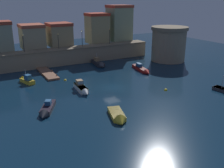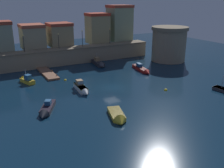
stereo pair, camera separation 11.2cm
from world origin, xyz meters
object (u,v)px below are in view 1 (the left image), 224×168
at_px(quay_lamp_3, 110,34).
at_px(mooring_buoy_0, 65,80).
at_px(moored_boat_2, 47,109).
at_px(moored_boat_4, 26,80).
at_px(mooring_buoy_1, 166,90).
at_px(quay_lamp_0, 23,41).
at_px(moored_boat_6, 118,117).
at_px(quay_lamp_2, 82,36).
at_px(fortress_tower, 169,44).
at_px(moored_boat_0, 98,63).
at_px(quay_lamp_1, 58,39).
at_px(moored_boat_3, 142,69).
at_px(moored_boat_1, 82,88).

bearing_deg(quay_lamp_3, mooring_buoy_0, -143.01).
distance_m(moored_boat_2, moored_boat_4, 14.57).
distance_m(moored_boat_4, mooring_buoy_1, 25.33).
bearing_deg(quay_lamp_0, moored_boat_6, -80.39).
distance_m(quay_lamp_2, moored_boat_6, 32.80).
xyz_separation_m(fortress_tower, mooring_buoy_0, (-27.67, -2.99, -4.21)).
distance_m(quay_lamp_2, moored_boat_0, 7.85).
height_order(quay_lamp_0, mooring_buoy_0, quay_lamp_0).
xyz_separation_m(quay_lamp_0, moored_boat_4, (-2.01, -9.99, -5.63)).
height_order(quay_lamp_0, quay_lamp_1, quay_lamp_0).
distance_m(fortress_tower, mooring_buoy_1, 22.43).
bearing_deg(mooring_buoy_0, quay_lamp_3, 36.99).
relative_size(quay_lamp_2, mooring_buoy_1, 6.60).
height_order(quay_lamp_2, moored_boat_3, quay_lamp_2).
height_order(quay_lamp_1, moored_boat_4, quay_lamp_1).
height_order(quay_lamp_2, moored_boat_0, quay_lamp_2).
distance_m(quay_lamp_3, moored_boat_4, 25.74).
distance_m(quay_lamp_1, moored_boat_3, 20.26).
bearing_deg(moored_boat_4, quay_lamp_1, -62.40).
height_order(fortress_tower, quay_lamp_2, fortress_tower).
distance_m(quay_lamp_0, quay_lamp_2, 13.53).
relative_size(fortress_tower, mooring_buoy_0, 16.26).
relative_size(quay_lamp_1, moored_boat_4, 0.77).
xyz_separation_m(moored_boat_3, moored_boat_4, (-23.21, 4.01, 0.11)).
height_order(quay_lamp_2, mooring_buoy_1, quay_lamp_2).
relative_size(moored_boat_1, moored_boat_2, 1.01).
distance_m(quay_lamp_2, mooring_buoy_1, 26.88).
xyz_separation_m(fortress_tower, quay_lamp_0, (-32.38, 9.30, 1.95)).
distance_m(fortress_tower, quay_lamp_1, 26.46).
xyz_separation_m(fortress_tower, quay_lamp_3, (-11.36, 9.30, 2.03)).
bearing_deg(quay_lamp_1, moored_boat_3, -45.99).
relative_size(fortress_tower, moored_boat_2, 1.57).
bearing_deg(quay_lamp_3, quay_lamp_1, 180.00).
height_order(quay_lamp_0, moored_boat_6, quay_lamp_0).
height_order(fortress_tower, moored_boat_4, fortress_tower).
xyz_separation_m(moored_boat_0, moored_boat_4, (-17.30, -4.95, 0.05)).
height_order(quay_lamp_3, moored_boat_3, quay_lamp_3).
relative_size(moored_boat_1, moored_boat_3, 0.77).
bearing_deg(moored_boat_6, quay_lamp_1, -167.99).
relative_size(fortress_tower, quay_lamp_2, 2.30).
relative_size(moored_boat_0, moored_boat_3, 0.99).
distance_m(moored_boat_6, mooring_buoy_1, 13.61).
xyz_separation_m(quay_lamp_2, moored_boat_0, (1.76, -5.04, -5.76)).
xyz_separation_m(quay_lamp_0, moored_boat_2, (-2.20, -24.56, -5.78)).
relative_size(moored_boat_1, moored_boat_4, 1.26).
height_order(quay_lamp_2, moored_boat_4, quay_lamp_2).
distance_m(moored_boat_1, mooring_buoy_1, 14.16).
bearing_deg(quay_lamp_2, quay_lamp_3, 0.00).
bearing_deg(quay_lamp_3, mooring_buoy_1, -97.16).
xyz_separation_m(moored_boat_0, moored_boat_6, (-10.00, -26.15, -0.17)).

